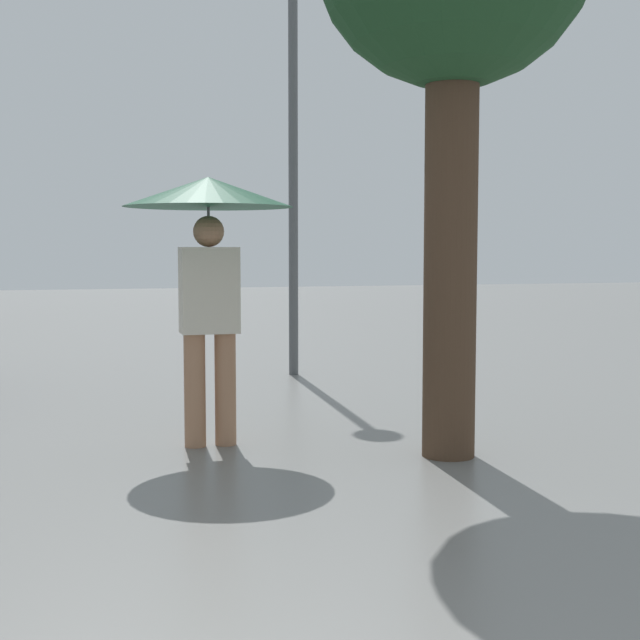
# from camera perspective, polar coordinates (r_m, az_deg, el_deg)

# --- Properties ---
(pedestrian) EXTENTS (1.17, 1.17, 1.87)m
(pedestrian) POSITION_cam_1_polar(r_m,az_deg,el_deg) (6.22, -7.15, 6.01)
(pedestrian) COLOR #9E7051
(pedestrian) RESTS_ON ground_plane
(street_lamp) EXTENTS (0.37, 0.37, 4.65)m
(street_lamp) POSITION_cam_1_polar(r_m,az_deg,el_deg) (9.92, -1.74, 16.20)
(street_lamp) COLOR #515456
(street_lamp) RESTS_ON ground_plane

